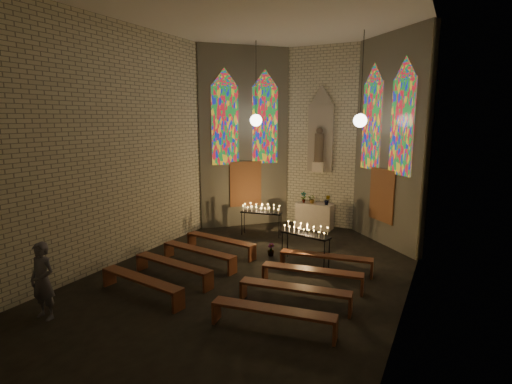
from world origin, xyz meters
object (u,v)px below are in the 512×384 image
Objects in this scene: votive_stand_right at (305,232)px; altar at (315,216)px; votive_stand_left at (261,210)px; aisle_flower_pot at (271,250)px; visitor at (43,281)px.

altar is at bearing 116.18° from votive_stand_right.
votive_stand_left is (-1.43, -1.85, 0.46)m from altar.
votive_stand_right is (1.19, -0.16, 0.78)m from aisle_flower_pot.
votive_stand_left is 3.15m from votive_stand_right.
altar reaches higher than aisle_flower_pot.
altar is 0.90× the size of votive_stand_left.
votive_stand_left reaches higher than altar.
votive_stand_left is 0.91× the size of visitor.
visitor reaches higher than votive_stand_right.
altar is 3.58× the size of aisle_flower_pot.
votive_stand_right is at bearing -7.86° from aisle_flower_pot.
votive_stand_right is at bearing -48.56° from votive_stand_left.
votive_stand_left is 7.81m from visitor.
aisle_flower_pot is 1.43m from votive_stand_right.
visitor is at bearing -106.82° from altar.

